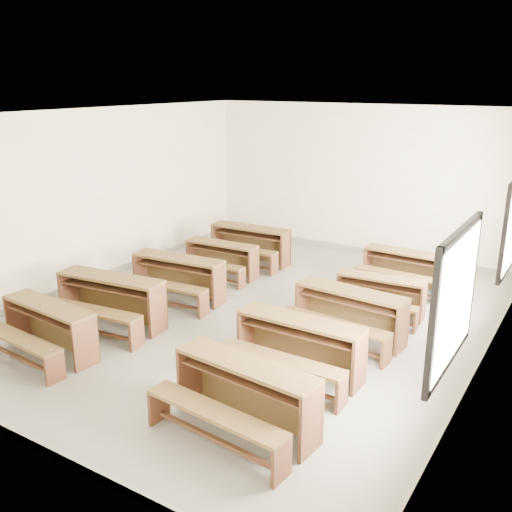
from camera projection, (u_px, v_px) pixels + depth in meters
The scene contains 11 objects.
room at pixel (261, 185), 8.66m from camera, with size 8.50×8.50×3.20m.
desk_set_0 at pixel (46, 326), 7.89m from camera, with size 1.66×0.95×0.72m.
desk_set_1 at pixel (109, 297), 8.79m from camera, with size 1.86×1.11×0.79m.
desk_set_2 at pixel (177, 275), 9.87m from camera, with size 1.75×1.02×0.75m.
desk_set_3 at pixel (221, 257), 11.06m from camera, with size 1.50×0.82×0.66m.
desk_set_4 at pixel (249, 242), 11.86m from camera, with size 1.74×0.97×0.76m.
desk_set_5 at pixel (243, 391), 6.17m from camera, with size 1.79×1.04×0.77m.
desk_set_6 at pixel (298, 343), 7.31m from camera, with size 1.69×0.88×0.76m.
desk_set_7 at pixel (348, 311), 8.34m from camera, with size 1.73×0.98×0.75m.
desk_set_8 at pixel (380, 293), 9.22m from camera, with size 1.46×0.83×0.63m.
desk_set_9 at pixel (405, 267), 10.42m from camera, with size 1.55×0.84×0.69m.
Camera 1 is at (4.57, -7.33, 3.69)m, focal length 40.00 mm.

